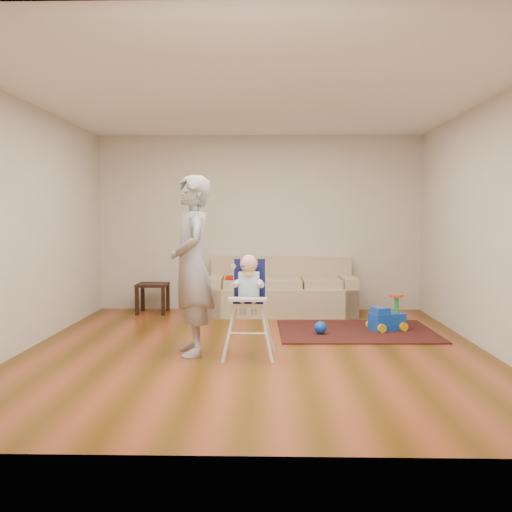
{
  "coord_description": "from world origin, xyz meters",
  "views": [
    {
      "loc": [
        0.15,
        -6.11,
        1.46
      ],
      "look_at": [
        0.0,
        0.4,
        1.0
      ],
      "focal_mm": 40.0,
      "sensor_mm": 36.0,
      "label": 1
    }
  ],
  "objects_px": {
    "adult": "(192,265)",
    "ride_on_toy": "(387,312)",
    "sofa": "(282,286)",
    "toy_ball": "(320,328)",
    "high_chair": "(249,308)",
    "side_table": "(153,298)"
  },
  "relations": [
    {
      "from": "sofa",
      "to": "high_chair",
      "type": "distance_m",
      "value": 2.64
    },
    {
      "from": "ride_on_toy",
      "to": "adult",
      "type": "relative_size",
      "value": 0.24
    },
    {
      "from": "sofa",
      "to": "adult",
      "type": "xyz_separation_m",
      "value": [
        -1.0,
        -2.49,
        0.53
      ]
    },
    {
      "from": "ride_on_toy",
      "to": "high_chair",
      "type": "bearing_deg",
      "value": -160.67
    },
    {
      "from": "side_table",
      "to": "high_chair",
      "type": "relative_size",
      "value": 0.42
    },
    {
      "from": "high_chair",
      "to": "adult",
      "type": "bearing_deg",
      "value": 170.36
    },
    {
      "from": "ride_on_toy",
      "to": "adult",
      "type": "height_order",
      "value": "adult"
    },
    {
      "from": "sofa",
      "to": "toy_ball",
      "type": "relative_size",
      "value": 14.11
    },
    {
      "from": "ride_on_toy",
      "to": "toy_ball",
      "type": "bearing_deg",
      "value": 177.8
    },
    {
      "from": "side_table",
      "to": "toy_ball",
      "type": "height_order",
      "value": "side_table"
    },
    {
      "from": "side_table",
      "to": "adult",
      "type": "relative_size",
      "value": 0.24
    },
    {
      "from": "toy_ball",
      "to": "adult",
      "type": "xyz_separation_m",
      "value": [
        -1.44,
        -0.99,
        0.85
      ]
    },
    {
      "from": "adult",
      "to": "ride_on_toy",
      "type": "bearing_deg",
      "value": 103.76
    },
    {
      "from": "ride_on_toy",
      "to": "high_chair",
      "type": "distance_m",
      "value": 2.21
    },
    {
      "from": "sofa",
      "to": "toy_ball",
      "type": "height_order",
      "value": "sofa"
    },
    {
      "from": "adult",
      "to": "sofa",
      "type": "bearing_deg",
      "value": 143.12
    },
    {
      "from": "toy_ball",
      "to": "sofa",
      "type": "bearing_deg",
      "value": 106.48
    },
    {
      "from": "sofa",
      "to": "toy_ball",
      "type": "xyz_separation_m",
      "value": [
        0.44,
        -1.5,
        -0.32
      ]
    },
    {
      "from": "sofa",
      "to": "adult",
      "type": "bearing_deg",
      "value": -113.27
    },
    {
      "from": "side_table",
      "to": "toy_ball",
      "type": "xyz_separation_m",
      "value": [
        2.38,
        -1.54,
        -0.13
      ]
    },
    {
      "from": "sofa",
      "to": "high_chair",
      "type": "bearing_deg",
      "value": -100.0
    },
    {
      "from": "high_chair",
      "to": "adult",
      "type": "distance_m",
      "value": 0.75
    }
  ]
}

